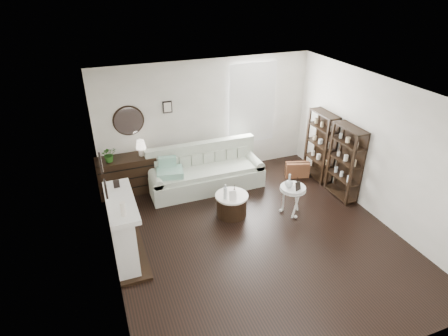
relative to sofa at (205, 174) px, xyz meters
name	(u,v)px	position (x,y,z in m)	size (l,w,h in m)	color
room	(237,105)	(1.02, 0.62, 1.27)	(5.50, 5.50, 5.50)	black
fireplace	(123,232)	(-2.02, -1.78, 0.22)	(0.50, 1.40, 1.84)	white
shelf_unit_far	(321,146)	(2.62, -0.53, 0.48)	(0.30, 0.80, 1.60)	black
shelf_unit_near	(345,163)	(2.62, -1.43, 0.48)	(0.30, 0.80, 1.60)	black
sofa	(205,174)	(0.00, 0.00, 0.00)	(2.51, 0.87, 0.98)	#A7B09D
quilt	(170,173)	(-0.82, -0.13, 0.25)	(0.55, 0.45, 0.14)	#238368
suitcase	(297,170)	(2.17, -0.36, -0.14)	(0.55, 0.18, 0.37)	brown
dresser	(127,175)	(-1.66, 0.39, 0.09)	(1.24, 0.53, 0.83)	black
table_lamp	(141,148)	(-1.29, 0.39, 0.68)	(0.22, 0.22, 0.35)	#F5E4CE
potted_plant	(109,154)	(-1.97, 0.34, 0.67)	(0.30, 0.26, 0.33)	#255718
drum_table	(232,205)	(0.14, -1.25, -0.09)	(0.65, 0.65, 0.45)	black
pedestal_table	(293,189)	(1.28, -1.63, 0.24)	(0.51, 0.51, 0.62)	white
eiffel_drum	(234,190)	(0.21, -1.20, 0.22)	(0.10, 0.10, 0.17)	black
bottle_drum	(225,192)	(-0.02, -1.32, 0.29)	(0.07, 0.07, 0.31)	silver
card_frame_drum	(233,195)	(0.09, -1.41, 0.23)	(0.15, 0.01, 0.20)	white
eiffel_ped	(297,182)	(1.38, -1.60, 0.37)	(0.09, 0.09, 0.16)	black
flask_ped	(289,181)	(1.19, -1.61, 0.44)	(0.15, 0.15, 0.29)	silver
card_frame_ped	(298,186)	(1.30, -1.77, 0.38)	(0.13, 0.01, 0.17)	black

